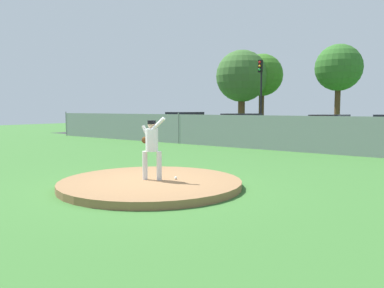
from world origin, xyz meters
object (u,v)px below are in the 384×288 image
pitcher_youth (152,143)px  parked_car_red (329,131)px  traffic_light_near (261,85)px  parked_car_charcoal (185,125)px  baseball (176,178)px  parked_car_burgundy (242,128)px

pitcher_youth → parked_car_red: bearing=90.3°
parked_car_red → traffic_light_near: size_ratio=0.76×
traffic_light_near → pitcher_youth: bearing=-70.6°
traffic_light_near → parked_car_charcoal: bearing=-127.1°
baseball → parked_car_red: 14.05m
pitcher_youth → parked_car_charcoal: 17.40m
baseball → traffic_light_near: size_ratio=0.01×
parked_car_charcoal → parked_car_burgundy: bearing=-0.5°
pitcher_youth → parked_car_red: (-0.08, 14.45, -0.33)m
parked_car_red → traffic_light_near: bearing=146.4°
parked_car_red → baseball: bearing=-87.8°
baseball → traffic_light_near: traffic_light_near is taller
pitcher_youth → traffic_light_near: 20.09m
pitcher_youth → parked_car_red: pitcher_youth is taller
parked_car_burgundy → traffic_light_near: size_ratio=0.77×
parked_car_charcoal → traffic_light_near: 6.52m
pitcher_youth → parked_car_charcoal: bearing=125.6°
baseball → traffic_light_near: bearing=111.0°
pitcher_youth → baseball: bearing=42.5°
baseball → parked_car_charcoal: bearing=127.6°
baseball → parked_car_burgundy: 14.94m
pitcher_youth → parked_car_burgundy: size_ratio=0.38×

